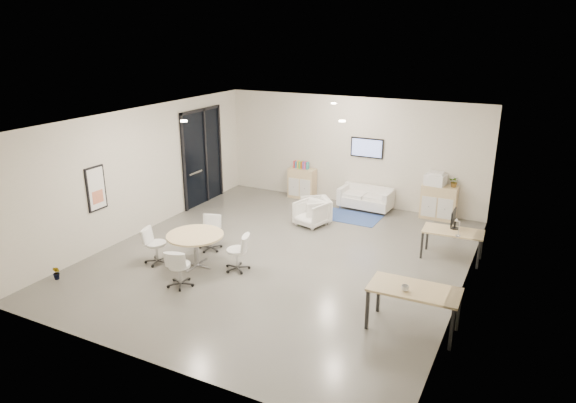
% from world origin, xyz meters
% --- Properties ---
extents(room_shell, '(9.60, 10.60, 4.80)m').
position_xyz_m(room_shell, '(0.00, 0.00, 1.60)').
color(room_shell, '#55534D').
rests_on(room_shell, ground).
extents(glass_door, '(0.09, 1.90, 2.85)m').
position_xyz_m(glass_door, '(-3.95, 2.51, 1.50)').
color(glass_door, black).
rests_on(glass_door, room_shell).
extents(artwork, '(0.05, 0.54, 1.04)m').
position_xyz_m(artwork, '(-3.97, -1.60, 1.55)').
color(artwork, black).
rests_on(artwork, room_shell).
extents(wall_tv, '(0.98, 0.06, 0.58)m').
position_xyz_m(wall_tv, '(0.50, 4.46, 1.75)').
color(wall_tv, black).
rests_on(wall_tv, room_shell).
extents(ceiling_spots, '(3.14, 4.14, 0.03)m').
position_xyz_m(ceiling_spots, '(-0.20, 0.83, 3.18)').
color(ceiling_spots, '#FFEAC6').
rests_on(ceiling_spots, room_shell).
extents(sideboard_left, '(0.83, 0.43, 0.94)m').
position_xyz_m(sideboard_left, '(-1.48, 4.26, 0.47)').
color(sideboard_left, tan).
rests_on(sideboard_left, room_shell).
extents(sideboard_right, '(0.96, 0.46, 0.96)m').
position_xyz_m(sideboard_right, '(2.72, 4.24, 0.48)').
color(sideboard_right, tan).
rests_on(sideboard_right, room_shell).
extents(books, '(0.48, 0.14, 0.22)m').
position_xyz_m(books, '(-1.52, 4.26, 1.05)').
color(books, red).
rests_on(books, sideboard_left).
extents(printer, '(0.58, 0.51, 0.37)m').
position_xyz_m(printer, '(2.57, 4.25, 1.13)').
color(printer, white).
rests_on(printer, sideboard_right).
extents(loveseat, '(1.55, 0.84, 0.56)m').
position_xyz_m(loveseat, '(0.66, 4.12, 0.31)').
color(loveseat, silver).
rests_on(loveseat, room_shell).
extents(blue_rug, '(1.58, 1.07, 0.01)m').
position_xyz_m(blue_rug, '(0.55, 3.24, 0.01)').
color(blue_rug, '#2F4490').
rests_on(blue_rug, room_shell).
extents(armchair_left, '(0.97, 0.98, 0.74)m').
position_xyz_m(armchair_left, '(-0.23, 2.49, 0.37)').
color(armchair_left, silver).
rests_on(armchair_left, room_shell).
extents(armchair_right, '(0.87, 0.84, 0.74)m').
position_xyz_m(armchair_right, '(-0.23, 2.16, 0.37)').
color(armchair_right, silver).
rests_on(armchair_right, room_shell).
extents(desk_rear, '(1.36, 0.74, 0.69)m').
position_xyz_m(desk_rear, '(3.53, 1.66, 0.62)').
color(desk_rear, tan).
rests_on(desk_rear, room_shell).
extents(desk_front, '(1.56, 0.80, 0.80)m').
position_xyz_m(desk_front, '(3.45, -1.69, 0.72)').
color(desk_front, tan).
rests_on(desk_front, room_shell).
extents(monitor, '(0.20, 0.50, 0.44)m').
position_xyz_m(monitor, '(3.49, 1.81, 0.93)').
color(monitor, black).
rests_on(monitor, desk_rear).
extents(round_table, '(1.25, 1.25, 0.76)m').
position_xyz_m(round_table, '(-1.46, -1.30, 0.68)').
color(round_table, tan).
rests_on(round_table, room_shell).
extents(meeting_chairs, '(2.52, 2.52, 0.82)m').
position_xyz_m(meeting_chairs, '(-1.46, -1.30, 0.41)').
color(meeting_chairs, white).
rests_on(meeting_chairs, room_shell).
extents(plant_cabinet, '(0.30, 0.33, 0.24)m').
position_xyz_m(plant_cabinet, '(3.07, 4.26, 1.07)').
color(plant_cabinet, '#3F7F3F').
rests_on(plant_cabinet, sideboard_right).
extents(plant_floor, '(0.19, 0.32, 0.14)m').
position_xyz_m(plant_floor, '(-3.70, -3.16, 0.07)').
color(plant_floor, '#3F7F3F').
rests_on(plant_floor, room_shell).
extents(cup, '(0.14, 0.11, 0.13)m').
position_xyz_m(cup, '(3.32, -1.84, 0.87)').
color(cup, white).
rests_on(cup, desk_front).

